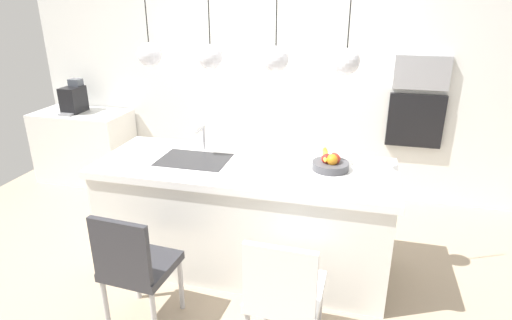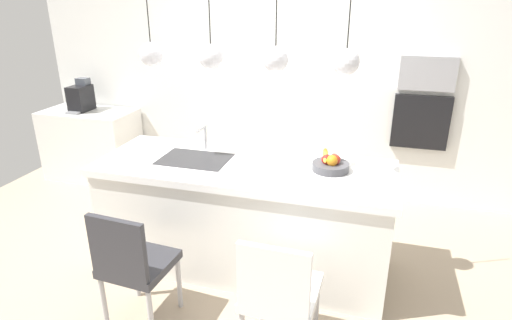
{
  "view_description": "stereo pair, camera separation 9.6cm",
  "coord_description": "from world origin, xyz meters",
  "px_view_note": "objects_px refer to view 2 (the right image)",
  "views": [
    {
      "loc": [
        0.86,
        -2.97,
        2.17
      ],
      "look_at": [
        0.1,
        0.0,
        0.97
      ],
      "focal_mm": 29.7,
      "sensor_mm": 36.0,
      "label": 1
    },
    {
      "loc": [
        0.95,
        -2.95,
        2.17
      ],
      "look_at": [
        0.1,
        0.0,
        0.97
      ],
      "focal_mm": 29.7,
      "sensor_mm": 36.0,
      "label": 2
    }
  ],
  "objects_px": {
    "fruit_bowl": "(331,164)",
    "microwave": "(428,73)",
    "coffee_machine": "(81,97)",
    "oven": "(421,122)",
    "chair_near": "(133,262)",
    "chair_middle": "(279,291)"
  },
  "relations": [
    {
      "from": "microwave",
      "to": "oven",
      "type": "relative_size",
      "value": 0.96
    },
    {
      "from": "microwave",
      "to": "chair_middle",
      "type": "height_order",
      "value": "microwave"
    },
    {
      "from": "chair_middle",
      "to": "oven",
      "type": "bearing_deg",
      "value": 69.75
    },
    {
      "from": "microwave",
      "to": "chair_near",
      "type": "relative_size",
      "value": 0.6
    },
    {
      "from": "oven",
      "to": "chair_middle",
      "type": "relative_size",
      "value": 0.63
    },
    {
      "from": "fruit_bowl",
      "to": "microwave",
      "type": "xyz_separation_m",
      "value": [
        0.75,
        1.51,
        0.47
      ]
    },
    {
      "from": "oven",
      "to": "coffee_machine",
      "type": "bearing_deg",
      "value": -175.63
    },
    {
      "from": "chair_near",
      "to": "chair_middle",
      "type": "height_order",
      "value": "chair_near"
    },
    {
      "from": "fruit_bowl",
      "to": "microwave",
      "type": "relative_size",
      "value": 0.52
    },
    {
      "from": "microwave",
      "to": "oven",
      "type": "height_order",
      "value": "microwave"
    },
    {
      "from": "coffee_machine",
      "to": "oven",
      "type": "distance_m",
      "value": 3.9
    },
    {
      "from": "fruit_bowl",
      "to": "coffee_machine",
      "type": "distance_m",
      "value": 3.36
    },
    {
      "from": "coffee_machine",
      "to": "oven",
      "type": "height_order",
      "value": "coffee_machine"
    },
    {
      "from": "oven",
      "to": "chair_near",
      "type": "height_order",
      "value": "oven"
    },
    {
      "from": "fruit_bowl",
      "to": "chair_near",
      "type": "bearing_deg",
      "value": -140.41
    },
    {
      "from": "coffee_machine",
      "to": "chair_middle",
      "type": "bearing_deg",
      "value": -36.3
    },
    {
      "from": "chair_near",
      "to": "oven",
      "type": "bearing_deg",
      "value": 52.24
    },
    {
      "from": "microwave",
      "to": "chair_middle",
      "type": "bearing_deg",
      "value": -110.25
    },
    {
      "from": "chair_near",
      "to": "coffee_machine",
      "type": "bearing_deg",
      "value": 132.13
    },
    {
      "from": "chair_middle",
      "to": "fruit_bowl",
      "type": "bearing_deg",
      "value": 80.3
    },
    {
      "from": "chair_middle",
      "to": "chair_near",
      "type": "bearing_deg",
      "value": 179.72
    },
    {
      "from": "oven",
      "to": "microwave",
      "type": "bearing_deg",
      "value": 0.0
    }
  ]
}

